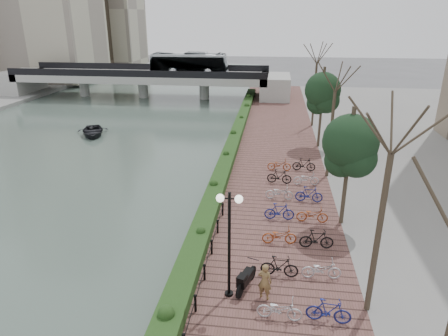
% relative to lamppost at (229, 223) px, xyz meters
% --- Properties ---
extents(river_water, '(30.00, 130.00, 0.02)m').
position_rel_lamppost_xyz_m(river_water, '(-17.56, 22.85, -3.83)').
color(river_water, '#4A5C52').
rests_on(river_water, ground).
extents(promenade, '(8.00, 75.00, 0.50)m').
position_rel_lamppost_xyz_m(promenade, '(1.44, 15.35, -3.59)').
color(promenade, brown).
rests_on(promenade, ground).
extents(hedge, '(1.10, 56.00, 0.60)m').
position_rel_lamppost_xyz_m(hedge, '(-1.96, 17.85, -3.04)').
color(hedge, '#203C16').
rests_on(hedge, promenade).
extents(chain_fence, '(0.10, 14.10, 0.70)m').
position_rel_lamppost_xyz_m(chain_fence, '(-1.16, -0.15, -2.99)').
color(chain_fence, black).
rests_on(chain_fence, promenade).
extents(lamppost, '(1.02, 0.32, 4.59)m').
position_rel_lamppost_xyz_m(lamppost, '(0.00, 0.00, 0.00)').
color(lamppost, black).
rests_on(lamppost, promenade).
extents(motorcycle, '(1.02, 1.74, 1.04)m').
position_rel_lamppost_xyz_m(motorcycle, '(0.67, 0.52, -2.82)').
color(motorcycle, black).
rests_on(motorcycle, promenade).
extents(pedestrian, '(0.67, 0.55, 1.60)m').
position_rel_lamppost_xyz_m(pedestrian, '(1.44, -0.02, -2.54)').
color(pedestrian, brown).
rests_on(pedestrian, promenade).
extents(bicycle_parking, '(2.40, 17.32, 1.00)m').
position_rel_lamppost_xyz_m(bicycle_parking, '(2.93, 6.73, -2.86)').
color(bicycle_parking, '#BCBBC1').
rests_on(bicycle_parking, promenade).
extents(street_trees, '(3.20, 37.12, 6.80)m').
position_rel_lamppost_xyz_m(street_trees, '(5.44, 10.53, -0.15)').
color(street_trees, '#32291D').
rests_on(street_trees, promenade).
extents(bridge, '(36.00, 10.77, 6.50)m').
position_rel_lamppost_xyz_m(bridge, '(-16.13, 42.85, -0.46)').
color(bridge, '#AEADA8').
rests_on(bridge, ground).
extents(boat, '(4.49, 5.11, 0.88)m').
position_rel_lamppost_xyz_m(boat, '(-16.35, 22.98, -3.38)').
color(boat, black).
rests_on(boat, river_water).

